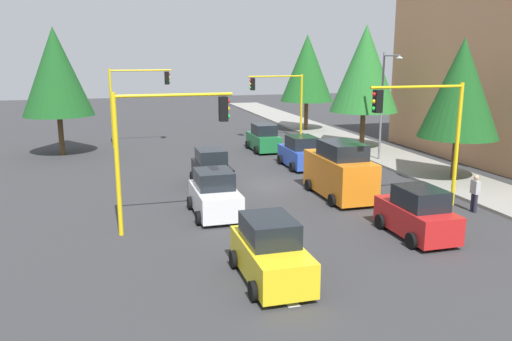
# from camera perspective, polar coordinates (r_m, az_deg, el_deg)

# --- Properties ---
(ground_plane) EXTENTS (120.00, 120.00, 0.00)m
(ground_plane) POSITION_cam_1_polar(r_m,az_deg,el_deg) (27.81, 0.66, -1.63)
(ground_plane) COLOR #353538
(sidewalk_kerb) EXTENTS (80.00, 4.00, 0.15)m
(sidewalk_kerb) POSITION_cam_1_polar(r_m,az_deg,el_deg) (36.42, 14.41, 1.54)
(sidewalk_kerb) COLOR gray
(sidewalk_kerb) RESTS_ON ground
(lane_arrow_near) EXTENTS (2.40, 1.10, 1.10)m
(lane_arrow_near) POSITION_cam_1_polar(r_m,az_deg,el_deg) (16.56, 2.02, -11.91)
(lane_arrow_near) COLOR silver
(lane_arrow_near) RESTS_ON ground
(traffic_signal_far_right) EXTENTS (0.36, 4.59, 5.85)m
(traffic_signal_far_right) POSITION_cam_1_polar(r_m,az_deg,el_deg) (39.97, -13.17, 8.45)
(traffic_signal_far_right) COLOR yellow
(traffic_signal_far_right) RESTS_ON ground
(traffic_signal_far_left) EXTENTS (0.36, 4.59, 5.29)m
(traffic_signal_far_left) POSITION_cam_1_polar(r_m,az_deg,el_deg) (42.10, 2.65, 8.47)
(traffic_signal_far_left) COLOR yellow
(traffic_signal_far_left) RESTS_ON ground
(traffic_signal_near_left) EXTENTS (0.36, 4.59, 5.66)m
(traffic_signal_near_left) POSITION_cam_1_polar(r_m,az_deg,el_deg) (24.07, 18.06, 5.21)
(traffic_signal_near_left) COLOR yellow
(traffic_signal_near_left) RESTS_ON ground
(traffic_signal_near_right) EXTENTS (0.36, 4.59, 5.53)m
(traffic_signal_near_right) POSITION_cam_1_polar(r_m,az_deg,el_deg) (20.15, -10.05, 4.02)
(traffic_signal_near_right) COLOR yellow
(traffic_signal_near_right) RESTS_ON ground
(street_lamp_curbside) EXTENTS (2.15, 0.28, 7.00)m
(street_lamp_curbside) POSITION_cam_1_polar(r_m,az_deg,el_deg) (34.01, 14.07, 8.06)
(street_lamp_curbside) COLOR slate
(street_lamp_curbside) RESTS_ON ground
(tree_roadside_mid) EXTENTS (4.86, 4.86, 8.92)m
(tree_roadside_mid) POSITION_cam_1_polar(r_m,az_deg,el_deg) (38.16, 11.95, 10.93)
(tree_roadside_mid) COLOR brown
(tree_roadside_mid) RESTS_ON ground
(tree_roadside_near) EXTENTS (4.25, 4.25, 7.77)m
(tree_roadside_near) POSITION_cam_1_polar(r_m,az_deg,el_deg) (30.00, 21.68, 8.42)
(tree_roadside_near) COLOR brown
(tree_roadside_near) RESTS_ON ground
(tree_opposite_side) EXTENTS (4.74, 4.74, 8.69)m
(tree_opposite_side) POSITION_cam_1_polar(r_m,az_deg,el_deg) (37.99, -21.22, 10.12)
(tree_opposite_side) COLOR brown
(tree_opposite_side) RESTS_ON ground
(tree_roadside_far) EXTENTS (4.69, 4.69, 8.60)m
(tree_roadside_far) POSITION_cam_1_polar(r_m,az_deg,el_deg) (47.08, 5.66, 11.18)
(tree_roadside_far) COLOR brown
(tree_roadside_far) RESTS_ON ground
(delivery_van_orange) EXTENTS (4.80, 2.22, 2.77)m
(delivery_van_orange) POSITION_cam_1_polar(r_m,az_deg,el_deg) (25.57, 9.21, -0.12)
(delivery_van_orange) COLOR orange
(delivery_van_orange) RESTS_ON ground
(car_blue) EXTENTS (3.73, 2.09, 1.98)m
(car_blue) POSITION_cam_1_polar(r_m,az_deg,el_deg) (32.11, 4.96, 1.92)
(car_blue) COLOR blue
(car_blue) RESTS_ON ground
(car_black) EXTENTS (3.67, 1.95, 1.98)m
(car_black) POSITION_cam_1_polar(r_m,az_deg,el_deg) (27.57, -4.91, 0.11)
(car_black) COLOR black
(car_black) RESTS_ON ground
(car_white) EXTENTS (3.69, 2.06, 1.98)m
(car_white) POSITION_cam_1_polar(r_m,az_deg,el_deg) (22.60, -4.57, -2.72)
(car_white) COLOR white
(car_white) RESTS_ON ground
(car_green) EXTENTS (3.77, 1.96, 1.98)m
(car_green) POSITION_cam_1_polar(r_m,az_deg,el_deg) (37.47, 0.84, 3.52)
(car_green) COLOR #1E7238
(car_green) RESTS_ON ground
(car_red) EXTENTS (3.66, 1.97, 1.98)m
(car_red) POSITION_cam_1_polar(r_m,az_deg,el_deg) (20.83, 17.34, -4.63)
(car_red) COLOR red
(car_red) RESTS_ON ground
(car_yellow) EXTENTS (3.91, 2.00, 1.98)m
(car_yellow) POSITION_cam_1_polar(r_m,az_deg,el_deg) (16.22, 1.60, -9.02)
(car_yellow) COLOR yellow
(car_yellow) RESTS_ON ground
(pedestrian_crossing) EXTENTS (0.40, 0.24, 1.70)m
(pedestrian_crossing) POSITION_cam_1_polar(r_m,az_deg,el_deg) (24.89, 23.01, -2.23)
(pedestrian_crossing) COLOR #262638
(pedestrian_crossing) RESTS_ON ground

